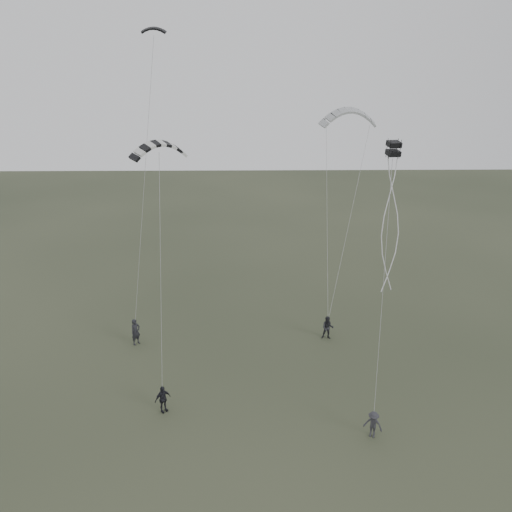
{
  "coord_description": "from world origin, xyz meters",
  "views": [
    {
      "loc": [
        0.39,
        -23.1,
        17.92
      ],
      "look_at": [
        0.87,
        5.43,
        7.16
      ],
      "focal_mm": 35.0,
      "sensor_mm": 36.0,
      "label": 1
    }
  ],
  "objects_px": {
    "flyer_left": "(136,332)",
    "kite_box": "(394,149)",
    "flyer_center": "(163,399)",
    "flyer_far": "(373,424)",
    "kite_dark_small": "(153,28)",
    "kite_pale_large": "(349,110)",
    "kite_striped": "(158,143)",
    "flyer_right": "(328,328)"
  },
  "relations": [
    {
      "from": "flyer_far",
      "to": "kite_pale_large",
      "type": "xyz_separation_m",
      "value": [
        1.12,
        17.08,
        14.28
      ]
    },
    {
      "from": "flyer_far",
      "to": "kite_striped",
      "type": "bearing_deg",
      "value": 178.58
    },
    {
      "from": "kite_striped",
      "to": "flyer_right",
      "type": "bearing_deg",
      "value": -10.2
    },
    {
      "from": "flyer_left",
      "to": "kite_striped",
      "type": "bearing_deg",
      "value": -98.46
    },
    {
      "from": "kite_pale_large",
      "to": "flyer_far",
      "type": "bearing_deg",
      "value": -101.21
    },
    {
      "from": "kite_striped",
      "to": "kite_box",
      "type": "relative_size",
      "value": 4.34
    },
    {
      "from": "kite_box",
      "to": "flyer_center",
      "type": "bearing_deg",
      "value": 179.42
    },
    {
      "from": "flyer_far",
      "to": "kite_pale_large",
      "type": "height_order",
      "value": "kite_pale_large"
    },
    {
      "from": "flyer_right",
      "to": "flyer_far",
      "type": "bearing_deg",
      "value": -75.37
    },
    {
      "from": "kite_dark_small",
      "to": "kite_box",
      "type": "height_order",
      "value": "kite_dark_small"
    },
    {
      "from": "flyer_left",
      "to": "flyer_right",
      "type": "distance_m",
      "value": 13.34
    },
    {
      "from": "flyer_left",
      "to": "kite_box",
      "type": "height_order",
      "value": "kite_box"
    },
    {
      "from": "flyer_left",
      "to": "kite_dark_small",
      "type": "distance_m",
      "value": 19.63
    },
    {
      "from": "flyer_center",
      "to": "flyer_far",
      "type": "relative_size",
      "value": 1.07
    },
    {
      "from": "flyer_center",
      "to": "flyer_far",
      "type": "distance_m",
      "value": 11.36
    },
    {
      "from": "kite_pale_large",
      "to": "kite_striped",
      "type": "distance_m",
      "value": 16.65
    },
    {
      "from": "flyer_far",
      "to": "kite_pale_large",
      "type": "distance_m",
      "value": 22.29
    },
    {
      "from": "flyer_far",
      "to": "kite_box",
      "type": "bearing_deg",
      "value": 103.64
    },
    {
      "from": "flyer_left",
      "to": "flyer_far",
      "type": "distance_m",
      "value": 17.06
    },
    {
      "from": "flyer_center",
      "to": "flyer_far",
      "type": "height_order",
      "value": "flyer_center"
    },
    {
      "from": "flyer_right",
      "to": "kite_dark_small",
      "type": "height_order",
      "value": "kite_dark_small"
    },
    {
      "from": "flyer_right",
      "to": "kite_striped",
      "type": "relative_size",
      "value": 0.56
    },
    {
      "from": "kite_striped",
      "to": "kite_box",
      "type": "distance_m",
      "value": 12.07
    },
    {
      "from": "flyer_center",
      "to": "kite_box",
      "type": "relative_size",
      "value": 2.31
    },
    {
      "from": "flyer_left",
      "to": "flyer_far",
      "type": "height_order",
      "value": "flyer_left"
    },
    {
      "from": "flyer_center",
      "to": "kite_pale_large",
      "type": "xyz_separation_m",
      "value": [
        12.26,
        14.85,
        14.23
      ]
    },
    {
      "from": "flyer_right",
      "to": "kite_pale_large",
      "type": "distance_m",
      "value": 15.95
    },
    {
      "from": "flyer_far",
      "to": "kite_dark_small",
      "type": "xyz_separation_m",
      "value": [
        -12.09,
        12.71,
        19.46
      ]
    },
    {
      "from": "flyer_left",
      "to": "kite_box",
      "type": "distance_m",
      "value": 20.72
    },
    {
      "from": "flyer_center",
      "to": "flyer_far",
      "type": "xyz_separation_m",
      "value": [
        11.14,
        -2.23,
        -0.05
      ]
    },
    {
      "from": "flyer_right",
      "to": "kite_pale_large",
      "type": "height_order",
      "value": "kite_pale_large"
    },
    {
      "from": "kite_dark_small",
      "to": "flyer_far",
      "type": "bearing_deg",
      "value": -50.64
    },
    {
      "from": "flyer_far",
      "to": "kite_box",
      "type": "relative_size",
      "value": 2.15
    },
    {
      "from": "flyer_left",
      "to": "kite_pale_large",
      "type": "height_order",
      "value": "kite_pale_large"
    },
    {
      "from": "flyer_right",
      "to": "kite_pale_large",
      "type": "bearing_deg",
      "value": 84.56
    },
    {
      "from": "kite_dark_small",
      "to": "kite_box",
      "type": "relative_size",
      "value": 2.15
    },
    {
      "from": "flyer_right",
      "to": "flyer_far",
      "type": "xyz_separation_m",
      "value": [
        0.82,
        -10.05,
        -0.1
      ]
    },
    {
      "from": "flyer_left",
      "to": "flyer_right",
      "type": "relative_size",
      "value": 1.11
    },
    {
      "from": "kite_dark_small",
      "to": "kite_striped",
      "type": "relative_size",
      "value": 0.5
    },
    {
      "from": "flyer_far",
      "to": "kite_striped",
      "type": "height_order",
      "value": "kite_striped"
    },
    {
      "from": "flyer_center",
      "to": "kite_box",
      "type": "distance_m",
      "value": 18.14
    },
    {
      "from": "flyer_center",
      "to": "kite_box",
      "type": "height_order",
      "value": "kite_box"
    }
  ]
}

